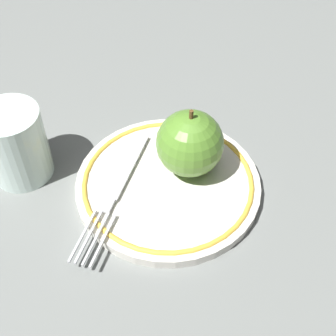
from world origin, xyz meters
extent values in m
plane|color=slate|center=(0.00, 0.00, 0.00)|extent=(2.00, 2.00, 0.00)
cylinder|color=silver|center=(-0.02, 0.02, 0.01)|extent=(0.21, 0.21, 0.01)
torus|color=gold|center=(-0.02, 0.02, 0.01)|extent=(0.20, 0.20, 0.01)
sphere|color=#588B2E|center=(-0.02, -0.01, 0.05)|extent=(0.08, 0.08, 0.08)
cylinder|color=brown|center=(-0.02, -0.01, 0.10)|extent=(0.00, 0.00, 0.01)
cube|color=silver|center=(0.03, 0.03, 0.02)|extent=(0.05, 0.10, 0.00)
cube|color=silver|center=(0.01, 0.09, 0.02)|extent=(0.02, 0.02, 0.00)
cube|color=silver|center=(0.00, 0.13, 0.02)|extent=(0.03, 0.06, 0.00)
cube|color=silver|center=(-0.01, 0.13, 0.02)|extent=(0.03, 0.06, 0.00)
cube|color=silver|center=(-0.01, 0.13, 0.02)|extent=(0.03, 0.06, 0.00)
cube|color=silver|center=(-0.02, 0.12, 0.02)|extent=(0.03, 0.06, 0.00)
cylinder|color=silver|center=(0.13, 0.11, 0.05)|extent=(0.07, 0.07, 0.09)
camera|label=1|loc=(-0.24, 0.28, 0.42)|focal=50.00mm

